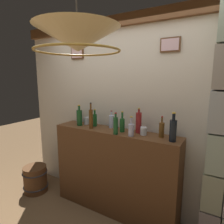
% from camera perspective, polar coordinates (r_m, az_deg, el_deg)
% --- Properties ---
extents(panelled_rear_partition, '(3.40, 0.15, 2.60)m').
position_cam_1_polar(panelled_rear_partition, '(2.67, 3.28, 0.72)').
color(panelled_rear_partition, beige).
rests_on(panelled_rear_partition, ground).
extents(bar_shelf_unit, '(1.72, 0.34, 1.14)m').
position_cam_1_polar(bar_shelf_unit, '(2.73, 0.57, -17.08)').
color(bar_shelf_unit, brown).
rests_on(bar_shelf_unit, ground).
extents(liquor_bottle_sherry, '(0.08, 0.08, 0.26)m').
position_cam_1_polar(liquor_bottle_sherry, '(2.96, -9.69, -1.13)').
color(liquor_bottle_sherry, silver).
rests_on(liquor_bottle_sherry, bar_shelf_unit).
extents(liquor_bottle_port, '(0.06, 0.06, 0.27)m').
position_cam_1_polar(liquor_bottle_port, '(2.33, 1.08, -3.93)').
color(liquor_bottle_port, '#174B23').
rests_on(liquor_bottle_port, bar_shelf_unit).
extents(liquor_bottle_scotch, '(0.05, 0.05, 0.35)m').
position_cam_1_polar(liquor_bottle_scotch, '(2.59, -6.21, -1.87)').
color(liquor_bottle_scotch, '#5E3613').
rests_on(liquor_bottle_scotch, bar_shelf_unit).
extents(liquor_bottle_whiskey, '(0.07, 0.07, 0.24)m').
position_cam_1_polar(liquor_bottle_whiskey, '(2.62, -0.16, -2.76)').
color(liquor_bottle_whiskey, '#B0C1DE').
rests_on(liquor_bottle_whiskey, bar_shelf_unit).
extents(liquor_bottle_vermouth, '(0.07, 0.07, 0.32)m').
position_cam_1_polar(liquor_bottle_vermouth, '(2.17, 17.49, -5.03)').
color(liquor_bottle_vermouth, black).
rests_on(liquor_bottle_vermouth, bar_shelf_unit).
extents(liquor_bottle_rum, '(0.06, 0.06, 0.26)m').
position_cam_1_polar(liquor_bottle_rum, '(2.43, 3.02, -3.67)').
color(liquor_bottle_rum, '#1B5824').
rests_on(liquor_bottle_rum, bar_shelf_unit).
extents(liquor_bottle_brandy, '(0.07, 0.07, 0.31)m').
position_cam_1_polar(liquor_bottle_brandy, '(2.40, 7.83, -3.05)').
color(liquor_bottle_brandy, maroon).
rests_on(liquor_bottle_brandy, bar_shelf_unit).
extents(liquor_bottle_amaro, '(0.08, 0.08, 0.29)m').
position_cam_1_polar(liquor_bottle_amaro, '(2.79, -9.55, -1.55)').
color(liquor_bottle_amaro, '#194A21').
rests_on(liquor_bottle_amaro, bar_shelf_unit).
extents(liquor_bottle_vodka, '(0.06, 0.06, 0.25)m').
position_cam_1_polar(liquor_bottle_vodka, '(2.28, 14.36, -5.04)').
color(liquor_bottle_vodka, brown).
rests_on(liquor_bottle_vodka, bar_shelf_unit).
extents(liquor_bottle_mezcal, '(0.07, 0.07, 0.23)m').
position_cam_1_polar(liquor_bottle_mezcal, '(2.28, 5.63, -5.05)').
color(liquor_bottle_mezcal, '#B1B5D4').
rests_on(liquor_bottle_mezcal, bar_shelf_unit).
extents(liquor_bottle_gin, '(0.06, 0.06, 0.24)m').
position_cam_1_polar(liquor_bottle_gin, '(2.71, -5.08, -2.25)').
color(liquor_bottle_gin, '#185122').
rests_on(liquor_bottle_gin, bar_shelf_unit).
extents(glass_tumbler_rocks, '(0.07, 0.07, 0.10)m').
position_cam_1_polar(glass_tumbler_rocks, '(2.85, -7.48, -2.55)').
color(glass_tumbler_rocks, silver).
rests_on(glass_tumbler_rocks, bar_shelf_unit).
extents(glass_tumbler_highball, '(0.08, 0.08, 0.10)m').
position_cam_1_polar(glass_tumbler_highball, '(2.35, 9.24, -5.52)').
color(glass_tumbler_highball, silver).
rests_on(glass_tumbler_highball, bar_shelf_unit).
extents(pendant_lamp, '(0.63, 0.63, 0.61)m').
position_cam_1_polar(pendant_lamp, '(1.52, -10.10, 20.09)').
color(pendant_lamp, beige).
extents(wooden_barrel, '(0.39, 0.39, 0.42)m').
position_cam_1_polar(wooden_barrel, '(3.51, -21.58, -17.82)').
color(wooden_barrel, brown).
rests_on(wooden_barrel, ground).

